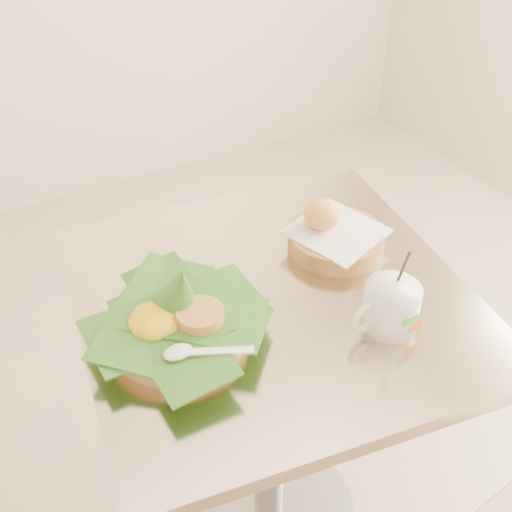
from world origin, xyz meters
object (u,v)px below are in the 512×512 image
bread_basket (334,235)px  coffee_mug (390,306)px  rice_basket (176,318)px  cafe_table (271,375)px

bread_basket → coffee_mug: bearing=-100.8°
rice_basket → bread_basket: 0.38m
cafe_table → rice_basket: rice_basket is taller
cafe_table → bread_basket: bearing=21.1°
cafe_table → coffee_mug: 0.34m
cafe_table → coffee_mug: size_ratio=4.75×
cafe_table → bread_basket: (0.18, 0.07, 0.25)m
rice_basket → bread_basket: size_ratio=1.43×
rice_basket → coffee_mug: (0.33, -0.15, 0.00)m
cafe_table → coffee_mug: (0.13, -0.17, 0.27)m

